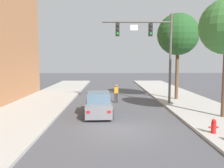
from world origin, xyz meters
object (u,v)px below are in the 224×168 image
(traffic_signal_mast, at_px, (152,42))
(car_lead_grey, at_px, (99,105))
(pedestrian_crossing_road, at_px, (116,93))
(fire_hydrant, at_px, (214,126))
(street_tree_second, at_px, (178,35))

(traffic_signal_mast, bearing_deg, car_lead_grey, -139.60)
(pedestrian_crossing_road, relative_size, fire_hydrant, 2.28)
(fire_hydrant, bearing_deg, traffic_signal_mast, 101.24)
(traffic_signal_mast, height_order, fire_hydrant, traffic_signal_mast)
(car_lead_grey, distance_m, fire_hydrant, 7.54)
(fire_hydrant, bearing_deg, car_lead_grey, 141.92)
(pedestrian_crossing_road, bearing_deg, fire_hydrant, -64.25)
(fire_hydrant, bearing_deg, pedestrian_crossing_road, 115.75)
(traffic_signal_mast, xyz_separation_m, street_tree_second, (2.86, 2.25, 0.88))
(traffic_signal_mast, distance_m, pedestrian_crossing_road, 5.39)
(car_lead_grey, relative_size, fire_hydrant, 5.98)
(car_lead_grey, distance_m, pedestrian_crossing_road, 4.99)
(car_lead_grey, xyz_separation_m, pedestrian_crossing_road, (1.38, 4.80, 0.19))
(traffic_signal_mast, bearing_deg, street_tree_second, 38.17)
(car_lead_grey, height_order, street_tree_second, street_tree_second)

